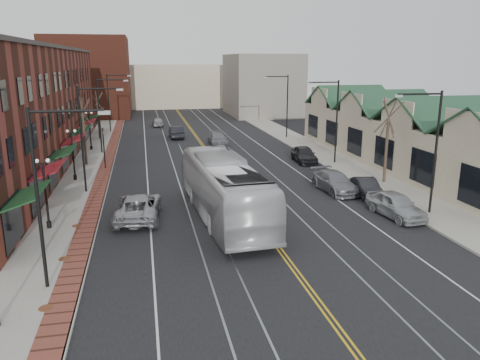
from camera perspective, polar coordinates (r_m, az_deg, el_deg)
name	(u,v)px	position (r m, az deg, el deg)	size (l,w,h in m)	color
ground	(292,267)	(23.81, 6.40, -10.50)	(160.00, 160.00, 0.00)	black
sidewalk_left	(85,180)	(41.98, -18.34, 0.01)	(4.00, 120.00, 0.15)	gray
sidewalk_right	(348,167)	(45.76, 12.99, 1.53)	(4.00, 120.00, 0.15)	gray
building_left	(11,109)	(49.19, -26.16, 7.73)	(10.00, 50.00, 11.00)	maroon
building_right	(407,142)	(48.15, 19.67, 4.39)	(8.00, 36.00, 4.60)	#B9A98E
backdrop_left	(90,77)	(90.97, -17.87, 11.87)	(14.00, 18.00, 14.00)	maroon
backdrop_mid	(173,86)	(105.84, -8.14, 11.32)	(22.00, 14.00, 9.00)	#B9A98E
backdrop_right	(262,85)	(88.35, 2.69, 11.50)	(12.00, 16.00, 11.00)	slate
streetlight_l_0	(47,181)	(21.46, -22.47, -0.09)	(3.33, 0.25, 8.00)	black
streetlight_l_1	(87,128)	(37.04, -18.13, 6.00)	(3.33, 0.25, 8.00)	black
streetlight_l_2	(103,108)	(52.86, -16.35, 8.46)	(3.33, 0.25, 8.00)	black
streetlight_l_3	(112,97)	(68.77, -15.39, 9.78)	(3.33, 0.25, 8.00)	black
streetlight_r_0	(431,140)	(32.38, 22.22, 4.52)	(3.33, 0.25, 8.00)	black
streetlight_r_1	(333,113)	(46.38, 11.23, 8.01)	(3.33, 0.25, 8.00)	black
streetlight_r_2	(284,100)	(61.37, 5.39, 9.72)	(3.33, 0.25, 8.00)	black
lamppost_l_1	(46,195)	(30.10, -22.58, -1.72)	(0.84, 0.28, 4.27)	black
lamppost_l_2	(73,156)	(41.63, -19.67, 2.79)	(0.84, 0.28, 4.27)	black
lamppost_l_3	(90,132)	(55.34, -17.81, 5.65)	(0.84, 0.28, 4.27)	black
tree_left_near	(84,130)	(47.25, -18.51, 5.80)	(1.78, 1.37, 6.48)	#382B21
tree_left_far	(98,114)	(63.08, -16.91, 7.70)	(1.66, 1.28, 6.02)	#382B21
tree_right_mid	(387,139)	(40.05, 17.49, 4.79)	(1.90, 1.46, 6.93)	#382B21
manhole_near	(46,308)	(21.36, -22.57, -14.21)	(0.60, 0.60, 0.02)	#592D19
manhole_mid	(65,259)	(25.81, -20.59, -8.97)	(0.60, 0.60, 0.02)	#592D19
manhole_far	(77,226)	(30.42, -19.24, -5.28)	(0.60, 0.60, 0.02)	#592D19
traffic_signal	(104,145)	(45.27, -16.28, 4.12)	(0.18, 0.15, 3.80)	black
transit_bus	(225,189)	(30.06, -1.89, -1.14)	(3.25, 13.89, 3.87)	silver
parked_suv	(138,207)	(30.90, -12.30, -3.19)	(2.74, 5.93, 1.65)	#9C9DA3
parked_car_a	(396,205)	(32.22, 18.45, -2.89)	(1.93, 4.79, 1.63)	#A4A8AB
parked_car_b	(367,188)	(36.38, 15.19, -0.93)	(1.44, 4.14, 1.36)	black
parked_car_c	(335,182)	(37.20, 11.47, -0.23)	(2.15, 5.30, 1.54)	slate
parked_car_d	(304,154)	(47.40, 7.83, 3.12)	(1.91, 4.74, 1.61)	black
distant_car_left	(176,132)	(62.36, -7.78, 5.82)	(1.69, 4.84, 1.59)	black
distant_car_right	(218,139)	(56.85, -2.72, 5.03)	(2.02, 4.97, 1.44)	slate
distant_car_far	(158,122)	(74.08, -10.01, 7.00)	(1.62, 4.04, 1.38)	#989A9E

